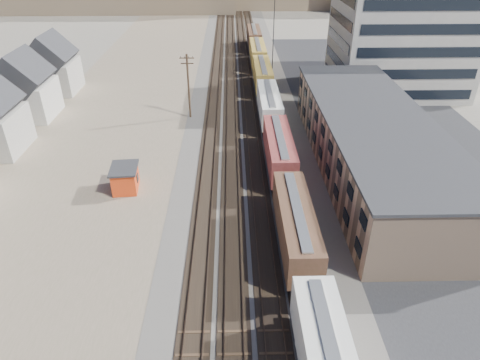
{
  "coord_description": "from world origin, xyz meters",
  "views": [
    {
      "loc": [
        -2.0,
        -21.69,
        26.46
      ],
      "look_at": [
        -1.15,
        17.37,
        3.0
      ],
      "focal_mm": 32.0,
      "sensor_mm": 36.0,
      "label": 1
    }
  ],
  "objects_px": {
    "utility_pole_north": "(188,85)",
    "parked_car_blue": "(384,111)",
    "freight_train": "(274,125)",
    "maintenance_shed": "(125,178)"
  },
  "relations": [
    {
      "from": "freight_train",
      "to": "parked_car_blue",
      "type": "xyz_separation_m",
      "value": [
        18.55,
        9.28,
        -1.94
      ]
    },
    {
      "from": "utility_pole_north",
      "to": "freight_train",
      "type": "bearing_deg",
      "value": -37.88
    },
    {
      "from": "maintenance_shed",
      "to": "parked_car_blue",
      "type": "xyz_separation_m",
      "value": [
        36.58,
        21.09,
        -0.61
      ]
    },
    {
      "from": "freight_train",
      "to": "maintenance_shed",
      "type": "relative_size",
      "value": 28.83
    },
    {
      "from": "freight_train",
      "to": "maintenance_shed",
      "type": "xyz_separation_m",
      "value": [
        -18.03,
        -11.81,
        -1.32
      ]
    },
    {
      "from": "parked_car_blue",
      "to": "freight_train",
      "type": "bearing_deg",
      "value": 166.66
    },
    {
      "from": "utility_pole_north",
      "to": "parked_car_blue",
      "type": "height_order",
      "value": "utility_pole_north"
    },
    {
      "from": "utility_pole_north",
      "to": "maintenance_shed",
      "type": "distance_m",
      "value": 22.46
    },
    {
      "from": "utility_pole_north",
      "to": "parked_car_blue",
      "type": "relative_size",
      "value": 1.62
    },
    {
      "from": "utility_pole_north",
      "to": "parked_car_blue",
      "type": "bearing_deg",
      "value": -0.54
    }
  ]
}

